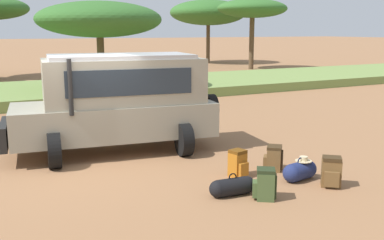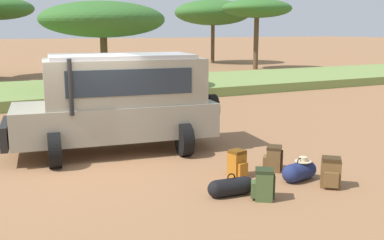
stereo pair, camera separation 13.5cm
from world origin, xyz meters
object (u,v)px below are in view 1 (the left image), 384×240
at_px(duffel_bag_low_black_case, 300,171).
at_px(acacia_tree_distant_right, 208,13).
at_px(backpack_outermost, 274,158).
at_px(backpack_cluster_center, 238,164).
at_px(backpack_near_rear_wheel, 331,172).
at_px(acacia_tree_right_mid, 99,20).
at_px(duffel_bag_soft_canvas, 232,187).
at_px(safari_vehicle, 118,101).
at_px(backpack_beside_front_wheel, 265,184).
at_px(acacia_tree_far_right, 252,9).

xyz_separation_m(duffel_bag_low_black_case, acacia_tree_distant_right, (14.67, 29.80, 4.38)).
bearing_deg(backpack_outermost, backpack_cluster_center, -179.18).
distance_m(backpack_near_rear_wheel, acacia_tree_distant_right, 33.90).
height_order(backpack_cluster_center, acacia_tree_right_mid, acacia_tree_right_mid).
xyz_separation_m(duffel_bag_soft_canvas, acacia_tree_right_mid, (1.44, 13.33, 3.31)).
bearing_deg(backpack_outermost, backpack_near_rear_wheel, -75.93).
bearing_deg(safari_vehicle, duffel_bag_low_black_case, -56.66).
height_order(safari_vehicle, backpack_cluster_center, safari_vehicle).
height_order(backpack_beside_front_wheel, duffel_bag_soft_canvas, backpack_beside_front_wheel).
distance_m(backpack_cluster_center, duffel_bag_low_black_case, 1.27).
xyz_separation_m(backpack_near_rear_wheel, backpack_outermost, (-0.35, 1.38, -0.03)).
relative_size(backpack_cluster_center, duffel_bag_low_black_case, 0.67).
xyz_separation_m(safari_vehicle, acacia_tree_far_right, (17.02, 18.68, 3.33)).
relative_size(duffel_bag_low_black_case, acacia_tree_far_right, 0.15).
xyz_separation_m(backpack_near_rear_wheel, duffel_bag_soft_canvas, (-1.98, 0.49, -0.13)).
bearing_deg(duffel_bag_low_black_case, acacia_tree_distant_right, 63.80).
bearing_deg(acacia_tree_right_mid, safari_vehicle, -103.76).
distance_m(backpack_cluster_center, backpack_outermost, 0.94).
height_order(backpack_near_rear_wheel, acacia_tree_right_mid, acacia_tree_right_mid).
relative_size(acacia_tree_right_mid, acacia_tree_distant_right, 0.78).
relative_size(backpack_beside_front_wheel, backpack_cluster_center, 1.01).
xyz_separation_m(backpack_near_rear_wheel, acacia_tree_right_mid, (-0.54, 13.82, 3.19)).
height_order(backpack_outermost, acacia_tree_far_right, acacia_tree_far_right).
height_order(safari_vehicle, duffel_bag_soft_canvas, safari_vehicle).
bearing_deg(safari_vehicle, backpack_outermost, -51.23).
bearing_deg(backpack_cluster_center, backpack_near_rear_wheel, -46.71).
relative_size(duffel_bag_low_black_case, duffel_bag_soft_canvas, 0.92).
distance_m(backpack_near_rear_wheel, duffel_bag_low_black_case, 0.66).
xyz_separation_m(safari_vehicle, backpack_beside_front_wheel, (1.27, -4.42, -1.01)).
relative_size(acacia_tree_right_mid, acacia_tree_far_right, 0.99).
bearing_deg(backpack_outermost, duffel_bag_low_black_case, -85.03).
bearing_deg(backpack_beside_front_wheel, acacia_tree_right_mid, 85.76).
relative_size(safari_vehicle, duffel_bag_soft_canvas, 5.89).
height_order(duffel_bag_soft_canvas, acacia_tree_far_right, acacia_tree_far_right).
xyz_separation_m(safari_vehicle, duffel_bag_low_black_case, (2.55, -3.88, -1.10)).
xyz_separation_m(safari_vehicle, duffel_bag_soft_canvas, (0.85, -3.98, -1.13)).
bearing_deg(acacia_tree_far_right, safari_vehicle, -132.34).
distance_m(backpack_cluster_center, acacia_tree_far_right, 27.07).
xyz_separation_m(duffel_bag_low_black_case, acacia_tree_right_mid, (-0.26, 13.23, 3.28)).
xyz_separation_m(duffel_bag_soft_canvas, acacia_tree_far_right, (16.16, 22.66, 4.46)).
xyz_separation_m(safari_vehicle, backpack_near_rear_wheel, (2.83, -4.47, -1.00)).
bearing_deg(acacia_tree_far_right, backpack_beside_front_wheel, -124.29).
relative_size(backpack_outermost, acacia_tree_distant_right, 0.08).
bearing_deg(backpack_outermost, backpack_beside_front_wheel, -132.49).
bearing_deg(backpack_near_rear_wheel, backpack_beside_front_wheel, 178.19).
bearing_deg(duffel_bag_low_black_case, backpack_cluster_center, 142.51).
bearing_deg(safari_vehicle, acacia_tree_distant_right, 56.41).
relative_size(duffel_bag_low_black_case, acacia_tree_right_mid, 0.15).
bearing_deg(backpack_outermost, acacia_tree_far_right, 56.27).
bearing_deg(acacia_tree_distant_right, backpack_near_rear_wheel, -115.33).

